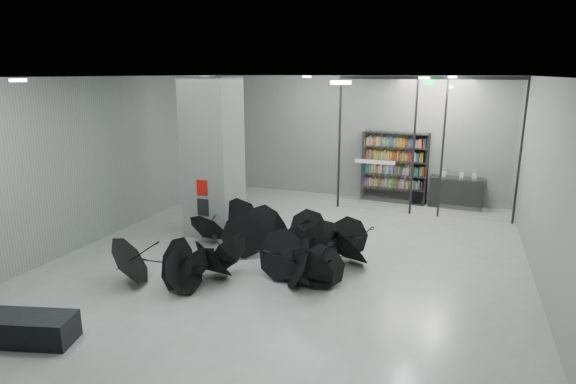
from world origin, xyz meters
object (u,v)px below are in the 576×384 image
(bench, at_px, (30,329))
(umbrella_cluster, at_px, (262,255))
(bookshelf, at_px, (395,167))
(shop_counter, at_px, (456,192))
(column, at_px, (213,157))

(bench, xyz_separation_m, umbrella_cluster, (2.28, 3.86, 0.10))
(bookshelf, distance_m, shop_counter, 2.04)
(bookshelf, bearing_deg, shop_counter, 3.97)
(column, bearing_deg, umbrella_cluster, -40.74)
(bookshelf, xyz_separation_m, umbrella_cluster, (-1.83, -6.56, -0.81))
(bench, height_order, umbrella_cluster, umbrella_cluster)
(column, bearing_deg, bench, -91.84)
(column, distance_m, bookshelf, 6.23)
(column, relative_size, bench, 2.92)
(bench, bearing_deg, bookshelf, 53.42)
(bench, xyz_separation_m, shop_counter, (6.04, 10.40, 0.25))
(column, relative_size, bookshelf, 1.77)
(bookshelf, xyz_separation_m, shop_counter, (1.93, -0.02, -0.66))
(column, distance_m, shop_counter, 7.68)
(column, xyz_separation_m, shop_counter, (5.86, 4.73, -1.53))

